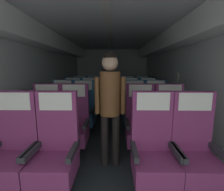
{
  "coord_description": "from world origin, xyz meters",
  "views": [
    {
      "loc": [
        0.11,
        -0.21,
        1.42
      ],
      "look_at": [
        0.06,
        3.5,
        0.78
      ],
      "focal_mm": 26.26,
      "sensor_mm": 36.0,
      "label": 1
    }
  ],
  "objects_px": {
    "seat_d_right_window": "(130,103)",
    "seat_a_right_aisle": "(195,153)",
    "seat_b_right_window": "(140,126)",
    "seat_e_right_aisle": "(142,97)",
    "seat_d_right_aisle": "(148,103)",
    "flight_attendant": "(110,98)",
    "seat_d_left_aisle": "(90,103)",
    "seat_e_left_window": "(79,97)",
    "seat_e_left_aisle": "(94,97)",
    "seat_c_right_aisle": "(156,112)",
    "seat_e_right_window": "(128,97)",
    "seat_c_left_aisle": "(83,112)",
    "seat_d_left_window": "(73,103)",
    "seat_a_left_window": "(14,152)",
    "seat_a_right_window": "(153,153)",
    "seat_b_left_window": "(47,125)",
    "seat_b_right_aisle": "(170,126)",
    "seat_b_left_aisle": "(74,125)",
    "seat_c_right_window": "(135,112)",
    "seat_c_left_window": "(63,111)"
  },
  "relations": [
    {
      "from": "seat_d_right_window",
      "to": "seat_a_right_aisle",
      "type": "bearing_deg",
      "value": -79.83
    },
    {
      "from": "seat_e_right_window",
      "to": "seat_d_right_aisle",
      "type": "bearing_deg",
      "value": -62.25
    },
    {
      "from": "seat_d_right_window",
      "to": "seat_e_left_window",
      "type": "distance_m",
      "value": 1.77
    },
    {
      "from": "seat_e_left_aisle",
      "to": "seat_b_right_window",
      "type": "bearing_deg",
      "value": -67.27
    },
    {
      "from": "seat_b_right_window",
      "to": "seat_e_right_aisle",
      "type": "relative_size",
      "value": 1.0
    },
    {
      "from": "seat_c_right_window",
      "to": "seat_e_left_window",
      "type": "distance_m",
      "value": 2.32
    },
    {
      "from": "seat_e_left_window",
      "to": "seat_c_right_aisle",
      "type": "bearing_deg",
      "value": -40.75
    },
    {
      "from": "seat_a_left_window",
      "to": "seat_a_right_aisle",
      "type": "relative_size",
      "value": 1.0
    },
    {
      "from": "seat_d_left_aisle",
      "to": "seat_c_right_aisle",
      "type": "bearing_deg",
      "value": -29.28
    },
    {
      "from": "seat_d_right_aisle",
      "to": "seat_b_left_window",
      "type": "bearing_deg",
      "value": -139.32
    },
    {
      "from": "seat_b_left_window",
      "to": "seat_e_left_window",
      "type": "bearing_deg",
      "value": 90.36
    },
    {
      "from": "seat_a_right_window",
      "to": "flight_attendant",
      "type": "relative_size",
      "value": 0.71
    },
    {
      "from": "seat_a_left_window",
      "to": "seat_c_right_aisle",
      "type": "distance_m",
      "value": 2.64
    },
    {
      "from": "seat_e_left_aisle",
      "to": "seat_d_left_aisle",
      "type": "bearing_deg",
      "value": -90.49
    },
    {
      "from": "seat_b_left_window",
      "to": "flight_attendant",
      "type": "relative_size",
      "value": 0.71
    },
    {
      "from": "seat_d_right_aisle",
      "to": "flight_attendant",
      "type": "distance_m",
      "value": 2.31
    },
    {
      "from": "seat_b_left_window",
      "to": "seat_d_left_window",
      "type": "height_order",
      "value": "same"
    },
    {
      "from": "seat_e_left_aisle",
      "to": "seat_c_right_window",
      "type": "bearing_deg",
      "value": -57.45
    },
    {
      "from": "seat_a_left_window",
      "to": "seat_d_left_window",
      "type": "height_order",
      "value": "same"
    },
    {
      "from": "seat_b_right_aisle",
      "to": "seat_d_left_window",
      "type": "xyz_separation_m",
      "value": [
        -2.01,
        1.75,
        0.0
      ]
    },
    {
      "from": "seat_b_right_window",
      "to": "seat_e_left_window",
      "type": "bearing_deg",
      "value": 120.94
    },
    {
      "from": "seat_c_right_window",
      "to": "seat_e_right_window",
      "type": "bearing_deg",
      "value": 90.13
    },
    {
      "from": "seat_d_left_aisle",
      "to": "seat_e_left_aisle",
      "type": "height_order",
      "value": "same"
    },
    {
      "from": "seat_e_right_aisle",
      "to": "seat_b_right_window",
      "type": "bearing_deg",
      "value": -100.34
    },
    {
      "from": "seat_b_right_window",
      "to": "seat_c_left_aisle",
      "type": "distance_m",
      "value": 1.37
    },
    {
      "from": "seat_a_right_window",
      "to": "seat_c_right_aisle",
      "type": "bearing_deg",
      "value": 75.17
    },
    {
      "from": "seat_d_left_aisle",
      "to": "seat_d_left_window",
      "type": "bearing_deg",
      "value": 178.2
    },
    {
      "from": "seat_c_left_aisle",
      "to": "seat_d_left_window",
      "type": "height_order",
      "value": "same"
    },
    {
      "from": "seat_b_left_aisle",
      "to": "seat_d_right_window",
      "type": "relative_size",
      "value": 1.0
    },
    {
      "from": "seat_b_right_aisle",
      "to": "seat_c_right_aisle",
      "type": "distance_m",
      "value": 0.87
    },
    {
      "from": "seat_c_left_aisle",
      "to": "seat_e_left_aisle",
      "type": "relative_size",
      "value": 1.0
    },
    {
      "from": "seat_d_right_aisle",
      "to": "seat_e_right_window",
      "type": "distance_m",
      "value": 0.99
    },
    {
      "from": "seat_c_right_aisle",
      "to": "seat_d_left_aisle",
      "type": "xyz_separation_m",
      "value": [
        -1.55,
        0.87,
        0.0
      ]
    },
    {
      "from": "seat_e_right_window",
      "to": "seat_e_left_aisle",
      "type": "bearing_deg",
      "value": -179.23
    },
    {
      "from": "seat_b_left_window",
      "to": "seat_e_left_window",
      "type": "distance_m",
      "value": 2.59
    },
    {
      "from": "seat_b_left_window",
      "to": "seat_b_right_aisle",
      "type": "xyz_separation_m",
      "value": [
        2.0,
        -0.01,
        0.0
      ]
    },
    {
      "from": "seat_a_right_window",
      "to": "seat_b_left_aisle",
      "type": "distance_m",
      "value": 1.39
    },
    {
      "from": "seat_d_left_aisle",
      "to": "seat_e_left_window",
      "type": "bearing_deg",
      "value": 118.11
    },
    {
      "from": "seat_c_right_aisle",
      "to": "flight_attendant",
      "type": "relative_size",
      "value": 0.71
    },
    {
      "from": "seat_d_right_window",
      "to": "seat_c_right_window",
      "type": "bearing_deg",
      "value": -89.4
    },
    {
      "from": "seat_a_left_window",
      "to": "seat_d_left_window",
      "type": "relative_size",
      "value": 1.0
    },
    {
      "from": "seat_a_left_window",
      "to": "seat_e_right_window",
      "type": "height_order",
      "value": "same"
    },
    {
      "from": "seat_c_left_window",
      "to": "seat_e_left_window",
      "type": "height_order",
      "value": "same"
    },
    {
      "from": "seat_b_right_aisle",
      "to": "flight_attendant",
      "type": "distance_m",
      "value": 1.13
    },
    {
      "from": "seat_d_right_window",
      "to": "seat_e_right_aisle",
      "type": "distance_m",
      "value": 0.99
    },
    {
      "from": "seat_b_right_aisle",
      "to": "seat_c_left_window",
      "type": "distance_m",
      "value": 2.19
    },
    {
      "from": "seat_e_right_window",
      "to": "seat_d_left_aisle",
      "type": "bearing_deg",
      "value": -141.56
    },
    {
      "from": "seat_b_left_aisle",
      "to": "seat_e_left_aisle",
      "type": "relative_size",
      "value": 1.0
    },
    {
      "from": "seat_e_left_window",
      "to": "seat_e_right_aisle",
      "type": "height_order",
      "value": "same"
    },
    {
      "from": "seat_b_right_window",
      "to": "seat_e_right_aisle",
      "type": "bearing_deg",
      "value": 79.66
    }
  ]
}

